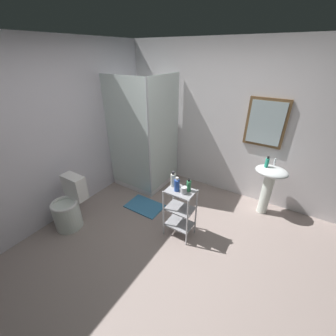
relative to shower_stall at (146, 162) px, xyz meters
name	(u,v)px	position (x,y,z in m)	size (l,w,h in m)	color
ground_plane	(166,253)	(1.22, -1.23, -0.47)	(4.20, 4.20, 0.02)	gray
wall_back	(226,123)	(1.23, 0.62, 0.79)	(4.20, 0.14, 2.50)	silver
wall_left	(56,135)	(-0.63, -1.23, 0.79)	(0.10, 4.20, 2.50)	silver
shower_stall	(146,162)	(0.00, 0.00, 0.00)	(0.92, 0.92, 2.00)	white
pedestal_sink	(269,181)	(2.10, 0.29, 0.12)	(0.46, 0.37, 0.81)	white
sink_faucet	(275,161)	(2.10, 0.41, 0.40)	(0.03, 0.03, 0.10)	silver
toilet	(69,207)	(-0.26, -1.52, -0.15)	(0.37, 0.49, 0.76)	white
storage_cart	(180,209)	(1.20, -0.84, -0.03)	(0.38, 0.28, 0.74)	silver
hand_soap_bottle	(267,162)	(2.01, 0.27, 0.42)	(0.05, 0.05, 0.17)	#2DBC99
lotion_bottle_white	(173,180)	(1.06, -0.80, 0.37)	(0.07, 0.07, 0.21)	white
shampoo_bottle_blue	(177,185)	(1.15, -0.86, 0.36)	(0.07, 0.07, 0.19)	#274DAE
body_wash_bottle_green	(189,186)	(1.28, -0.79, 0.35)	(0.06, 0.06, 0.17)	#39925C
rinse_cup	(184,190)	(1.25, -0.87, 0.32)	(0.08, 0.08, 0.09)	silver
bath_mat	(145,206)	(0.41, -0.62, -0.45)	(0.60, 0.40, 0.02)	teal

